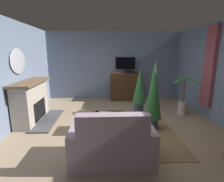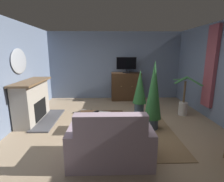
{
  "view_description": "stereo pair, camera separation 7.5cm",
  "coord_description": "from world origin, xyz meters",
  "px_view_note": "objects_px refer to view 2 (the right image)",
  "views": [
    {
      "loc": [
        -0.37,
        -3.92,
        1.85
      ],
      "look_at": [
        -0.18,
        0.39,
        0.89
      ],
      "focal_mm": 27.7,
      "sensor_mm": 36.0,
      "label": 1
    },
    {
      "loc": [
        -0.29,
        -3.92,
        1.85
      ],
      "look_at": [
        -0.18,
        0.39,
        0.89
      ],
      "focal_mm": 27.7,
      "sensor_mm": 36.0,
      "label": 2
    }
  ],
  "objects_px": {
    "fireplace": "(33,102)",
    "sofa_floral": "(110,144)",
    "wall_mirror_oval": "(19,61)",
    "potted_plant_small_fern_corner": "(183,105)",
    "television": "(126,65)",
    "coffee_table": "(101,116)",
    "potted_plant_tall_palm_by_window": "(154,93)",
    "tv_cabinet": "(126,87)",
    "cat": "(85,112)",
    "folded_newspaper": "(104,113)",
    "potted_plant_on_hearth_side": "(140,91)",
    "tv_remote": "(96,112)"
  },
  "relations": [
    {
      "from": "television",
      "to": "potted_plant_small_fern_corner",
      "type": "distance_m",
      "value": 2.56
    },
    {
      "from": "tv_remote",
      "to": "cat",
      "type": "relative_size",
      "value": 0.26
    },
    {
      "from": "folded_newspaper",
      "to": "cat",
      "type": "xyz_separation_m",
      "value": [
        -0.6,
        1.06,
        -0.34
      ]
    },
    {
      "from": "television",
      "to": "cat",
      "type": "bearing_deg",
      "value": -131.08
    },
    {
      "from": "wall_mirror_oval",
      "to": "potted_plant_small_fern_corner",
      "type": "height_order",
      "value": "wall_mirror_oval"
    },
    {
      "from": "tv_remote",
      "to": "potted_plant_tall_palm_by_window",
      "type": "bearing_deg",
      "value": 125.41
    },
    {
      "from": "coffee_table",
      "to": "potted_plant_tall_palm_by_window",
      "type": "xyz_separation_m",
      "value": [
        1.25,
        0.07,
        0.52
      ]
    },
    {
      "from": "fireplace",
      "to": "coffee_table",
      "type": "bearing_deg",
      "value": -20.37
    },
    {
      "from": "tv_cabinet",
      "to": "potted_plant_tall_palm_by_window",
      "type": "relative_size",
      "value": 0.68
    },
    {
      "from": "sofa_floral",
      "to": "cat",
      "type": "relative_size",
      "value": 2.13
    },
    {
      "from": "potted_plant_small_fern_corner",
      "to": "cat",
      "type": "relative_size",
      "value": 1.79
    },
    {
      "from": "tv_cabinet",
      "to": "sofa_floral",
      "type": "xyz_separation_m",
      "value": [
        -0.69,
        -4.0,
        -0.19
      ]
    },
    {
      "from": "television",
      "to": "coffee_table",
      "type": "xyz_separation_m",
      "value": [
        -0.88,
        -2.74,
        -1.02
      ]
    },
    {
      "from": "folded_newspaper",
      "to": "sofa_floral",
      "type": "xyz_separation_m",
      "value": [
        0.13,
        -1.27,
        -0.11
      ]
    },
    {
      "from": "tv_remote",
      "to": "sofa_floral",
      "type": "xyz_separation_m",
      "value": [
        0.33,
        -1.34,
        -0.12
      ]
    },
    {
      "from": "coffee_table",
      "to": "sofa_floral",
      "type": "relative_size",
      "value": 0.75
    },
    {
      "from": "fireplace",
      "to": "potted_plant_tall_palm_by_window",
      "type": "distance_m",
      "value": 3.21
    },
    {
      "from": "tv_cabinet",
      "to": "sofa_floral",
      "type": "distance_m",
      "value": 4.06
    },
    {
      "from": "tv_remote",
      "to": "coffee_table",
      "type": "bearing_deg",
      "value": 84.22
    },
    {
      "from": "wall_mirror_oval",
      "to": "potted_plant_tall_palm_by_window",
      "type": "height_order",
      "value": "wall_mirror_oval"
    },
    {
      "from": "sofa_floral",
      "to": "potted_plant_small_fern_corner",
      "type": "xyz_separation_m",
      "value": [
        2.23,
        2.2,
        0.01
      ]
    },
    {
      "from": "television",
      "to": "potted_plant_small_fern_corner",
      "type": "xyz_separation_m",
      "value": [
        1.54,
        -1.74,
        -1.07
      ]
    },
    {
      "from": "television",
      "to": "potted_plant_on_hearth_side",
      "type": "xyz_separation_m",
      "value": [
        0.22,
        -1.72,
        -0.64
      ]
    },
    {
      "from": "potted_plant_small_fern_corner",
      "to": "potted_plant_on_hearth_side",
      "type": "bearing_deg",
      "value": 179.06
    },
    {
      "from": "tv_cabinet",
      "to": "tv_remote",
      "type": "xyz_separation_m",
      "value": [
        -1.02,
        -2.66,
        -0.08
      ]
    },
    {
      "from": "potted_plant_tall_palm_by_window",
      "to": "tv_cabinet",
      "type": "bearing_deg",
      "value": 97.73
    },
    {
      "from": "television",
      "to": "tv_remote",
      "type": "distance_m",
      "value": 2.96
    },
    {
      "from": "coffee_table",
      "to": "potted_plant_small_fern_corner",
      "type": "bearing_deg",
      "value": 22.33
    },
    {
      "from": "sofa_floral",
      "to": "fireplace",
      "type": "bearing_deg",
      "value": 137.42
    },
    {
      "from": "potted_plant_small_fern_corner",
      "to": "cat",
      "type": "distance_m",
      "value": 2.96
    },
    {
      "from": "fireplace",
      "to": "folded_newspaper",
      "type": "bearing_deg",
      "value": -18.13
    },
    {
      "from": "television",
      "to": "folded_newspaper",
      "type": "relative_size",
      "value": 2.52
    },
    {
      "from": "wall_mirror_oval",
      "to": "potted_plant_small_fern_corner",
      "type": "bearing_deg",
      "value": 3.74
    },
    {
      "from": "fireplace",
      "to": "sofa_floral",
      "type": "distance_m",
      "value": 2.82
    },
    {
      "from": "wall_mirror_oval",
      "to": "tv_cabinet",
      "type": "xyz_separation_m",
      "value": [
        3.01,
        2.09,
        -1.11
      ]
    },
    {
      "from": "wall_mirror_oval",
      "to": "television",
      "type": "height_order",
      "value": "wall_mirror_oval"
    },
    {
      "from": "potted_plant_on_hearth_side",
      "to": "potted_plant_small_fern_corner",
      "type": "xyz_separation_m",
      "value": [
        1.32,
        -0.02,
        -0.44
      ]
    },
    {
      "from": "tv_cabinet",
      "to": "television",
      "type": "distance_m",
      "value": 0.89
    },
    {
      "from": "wall_mirror_oval",
      "to": "tv_cabinet",
      "type": "height_order",
      "value": "wall_mirror_oval"
    },
    {
      "from": "wall_mirror_oval",
      "to": "sofa_floral",
      "type": "bearing_deg",
      "value": -39.36
    },
    {
      "from": "potted_plant_tall_palm_by_window",
      "to": "potted_plant_on_hearth_side",
      "type": "distance_m",
      "value": 0.96
    },
    {
      "from": "television",
      "to": "coffee_table",
      "type": "relative_size",
      "value": 0.72
    },
    {
      "from": "cat",
      "to": "television",
      "type": "bearing_deg",
      "value": 48.92
    },
    {
      "from": "potted_plant_tall_palm_by_window",
      "to": "potted_plant_on_hearth_side",
      "type": "bearing_deg",
      "value": 99.19
    },
    {
      "from": "folded_newspaper",
      "to": "potted_plant_tall_palm_by_window",
      "type": "bearing_deg",
      "value": 16.8
    },
    {
      "from": "tv_cabinet",
      "to": "potted_plant_on_hearth_side",
      "type": "bearing_deg",
      "value": -83.05
    },
    {
      "from": "coffee_table",
      "to": "folded_newspaper",
      "type": "height_order",
      "value": "folded_newspaper"
    },
    {
      "from": "folded_newspaper",
      "to": "potted_plant_tall_palm_by_window",
      "type": "relative_size",
      "value": 0.18
    },
    {
      "from": "television",
      "to": "fireplace",
      "type": "bearing_deg",
      "value": -143.47
    },
    {
      "from": "coffee_table",
      "to": "potted_plant_tall_palm_by_window",
      "type": "height_order",
      "value": "potted_plant_tall_palm_by_window"
    }
  ]
}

